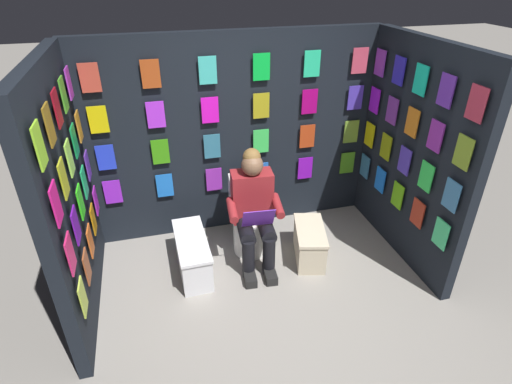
{
  "coord_description": "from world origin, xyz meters",
  "views": [
    {
      "loc": [
        0.84,
        2.22,
        2.74
      ],
      "look_at": [
        -0.01,
        -0.94,
        0.85
      ],
      "focal_mm": 28.77,
      "sensor_mm": 36.0,
      "label": 1
    }
  ],
  "objects_px": {
    "toilet": "(250,220)",
    "comic_longbox_near": "(193,254)",
    "comic_longbox_far": "(309,243)",
    "person_reading": "(254,209)"
  },
  "relations": [
    {
      "from": "toilet",
      "to": "comic_longbox_near",
      "type": "relative_size",
      "value": 0.99
    },
    {
      "from": "comic_longbox_near",
      "to": "comic_longbox_far",
      "type": "relative_size",
      "value": 1.21
    },
    {
      "from": "person_reading",
      "to": "comic_longbox_far",
      "type": "distance_m",
      "value": 0.71
    },
    {
      "from": "comic_longbox_near",
      "to": "comic_longbox_far",
      "type": "height_order",
      "value": "comic_longbox_near"
    },
    {
      "from": "person_reading",
      "to": "comic_longbox_far",
      "type": "height_order",
      "value": "person_reading"
    },
    {
      "from": "comic_longbox_far",
      "to": "person_reading",
      "type": "bearing_deg",
      "value": 0.91
    },
    {
      "from": "toilet",
      "to": "comic_longbox_near",
      "type": "xyz_separation_m",
      "value": [
        0.65,
        0.24,
        -0.14
      ]
    },
    {
      "from": "toilet",
      "to": "comic_longbox_far",
      "type": "relative_size",
      "value": 1.2
    },
    {
      "from": "person_reading",
      "to": "comic_longbox_far",
      "type": "xyz_separation_m",
      "value": [
        -0.55,
        0.13,
        -0.42
      ]
    },
    {
      "from": "person_reading",
      "to": "toilet",
      "type": "bearing_deg",
      "value": -89.35
    }
  ]
}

